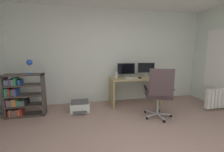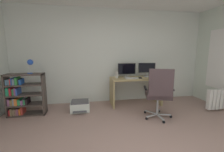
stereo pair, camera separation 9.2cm
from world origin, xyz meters
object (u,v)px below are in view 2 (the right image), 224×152
object	(u,v)px
monitor_main	(127,69)
keyboard	(132,78)
office_chair	(159,91)
bookshelf	(22,95)
monitor_secondary	(147,68)
desk_lamp	(30,63)
computer_mouse	(140,78)
printer	(80,106)
desk	(135,85)
desktop_speaker	(117,75)

from	to	relation	value
monitor_main	keyboard	bearing A→B (deg)	-70.59
office_chair	bookshelf	size ratio (longest dim) A/B	1.16
monitor_secondary	desk_lamp	bearing A→B (deg)	-173.52
computer_mouse	printer	size ratio (longest dim) A/B	0.20
desk	desktop_speaker	distance (m)	0.59
keyboard	computer_mouse	distance (m)	0.24
office_chair	bookshelf	bearing A→B (deg)	165.21
monitor_main	desk_lamp	world-z (taller)	desk_lamp
bookshelf	desk_lamp	xyz separation A→B (m)	(0.23, 0.00, 0.73)
keyboard	computer_mouse	xyz separation A→B (m)	(0.24, 0.01, 0.01)
office_chair	keyboard	bearing A→B (deg)	109.71
keyboard	bookshelf	xyz separation A→B (m)	(-2.62, -0.11, -0.29)
printer	monitor_main	bearing A→B (deg)	13.53
computer_mouse	monitor_secondary	bearing A→B (deg)	38.02
computer_mouse	keyboard	bearing A→B (deg)	-179.01
keyboard	desktop_speaker	world-z (taller)	desktop_speaker
desk	keyboard	xyz separation A→B (m)	(-0.15, -0.12, 0.21)
desk	office_chair	xyz separation A→B (m)	(0.17, -1.00, 0.08)
monitor_secondary	bookshelf	bearing A→B (deg)	-173.98
computer_mouse	desk_lamp	distance (m)	2.67
keyboard	computer_mouse	world-z (taller)	computer_mouse
keyboard	office_chair	bearing A→B (deg)	-72.58
monitor_secondary	bookshelf	xyz separation A→B (m)	(-3.13, -0.33, -0.52)
desktop_speaker	printer	size ratio (longest dim) A/B	0.33
bookshelf	office_chair	bearing A→B (deg)	-14.79
monitor_main	keyboard	xyz separation A→B (m)	(0.08, -0.22, -0.21)
keyboard	office_chair	distance (m)	0.95
monitor_main	computer_mouse	xyz separation A→B (m)	(0.31, -0.21, -0.21)
computer_mouse	desktop_speaker	size ratio (longest dim) A/B	0.59
keyboard	office_chair	xyz separation A→B (m)	(0.32, -0.89, -0.13)
desk_lamp	printer	xyz separation A→B (m)	(1.05, 0.02, -1.07)
computer_mouse	desk_lamp	bearing A→B (deg)	-177.75
office_chair	printer	size ratio (longest dim) A/B	2.19
keyboard	bookshelf	distance (m)	2.64
monitor_secondary	printer	bearing A→B (deg)	-170.65
monitor_secondary	printer	xyz separation A→B (m)	(-1.86, -0.31, -0.86)
keyboard	desktop_speaker	distance (m)	0.41
keyboard	office_chair	size ratio (longest dim) A/B	0.31
monitor_secondary	bookshelf	world-z (taller)	monitor_secondary
desk	office_chair	bearing A→B (deg)	-80.47
monitor_main	monitor_secondary	bearing A→B (deg)	0.00
office_chair	printer	bearing A→B (deg)	154.29
desk	monitor_secondary	bearing A→B (deg)	16.09
desktop_speaker	desk_lamp	distance (m)	2.08
desktop_speaker	desk_lamp	world-z (taller)	desk_lamp
keyboard	desk_lamp	xyz separation A→B (m)	(-2.40, -0.11, 0.44)
printer	desktop_speaker	bearing A→B (deg)	14.70
keyboard	desktop_speaker	size ratio (longest dim) A/B	2.00
keyboard	desk_lamp	distance (m)	2.44
desk	desk_lamp	bearing A→B (deg)	-174.92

